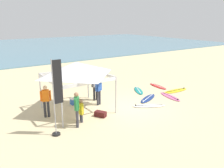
{
  "coord_description": "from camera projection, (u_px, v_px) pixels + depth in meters",
  "views": [
    {
      "loc": [
        -8.02,
        -9.94,
        4.97
      ],
      "look_at": [
        -0.04,
        1.68,
        1.0
      ],
      "focal_mm": 37.32,
      "sensor_mm": 36.0,
      "label": 1
    }
  ],
  "objects": [
    {
      "name": "surfboard_yellow",
      "position": [
        175.0,
        91.0,
        16.51
      ],
      "size": [
        2.18,
        0.67,
        0.19
      ],
      "color": "yellow",
      "rests_on": "ground"
    },
    {
      "name": "surfboard_navy",
      "position": [
        148.0,
        98.0,
        14.93
      ],
      "size": [
        2.04,
        1.36,
        0.19
      ],
      "color": "navy",
      "rests_on": "ground"
    },
    {
      "name": "banner_flag",
      "position": [
        57.0,
        101.0,
        9.95
      ],
      "size": [
        0.6,
        0.36,
        3.4
      ],
      "color": "#99999E",
      "rests_on": "ground"
    },
    {
      "name": "gear_bag_near_tent",
      "position": [
        100.0,
        114.0,
        12.21
      ],
      "size": [
        0.58,
        0.68,
        0.28
      ],
      "primitive_type": "cube",
      "rotation": [
        0.0,
        0.0,
        2.09
      ],
      "color": "#4C1919",
      "rests_on": "ground"
    },
    {
      "name": "surfboard_teal",
      "position": [
        138.0,
        90.0,
        16.56
      ],
      "size": [
        1.32,
        1.84,
        0.19
      ],
      "color": "#19847F",
      "rests_on": "ground"
    },
    {
      "name": "surfboard_pink",
      "position": [
        170.0,
        97.0,
        15.27
      ],
      "size": [
        0.9,
        2.0,
        0.19
      ],
      "color": "pink",
      "rests_on": "ground"
    },
    {
      "name": "person_grey",
      "position": [
        95.0,
        85.0,
        14.45
      ],
      "size": [
        0.55,
        0.24,
        1.71
      ],
      "color": "black",
      "rests_on": "ground"
    },
    {
      "name": "surfboard_white",
      "position": [
        149.0,
        106.0,
        13.65
      ],
      "size": [
        1.93,
        1.4,
        0.19
      ],
      "color": "white",
      "rests_on": "ground"
    },
    {
      "name": "sea",
      "position": [
        8.0,
        48.0,
        39.92
      ],
      "size": [
        80.0,
        36.0,
        0.1
      ],
      "primitive_type": "cube",
      "color": "#568499",
      "rests_on": "ground"
    },
    {
      "name": "person_blue",
      "position": [
        99.0,
        89.0,
        13.68
      ],
      "size": [
        0.52,
        0.33,
        1.71
      ],
      "color": "#383842",
      "rests_on": "ground"
    },
    {
      "name": "surfboard_red",
      "position": [
        158.0,
        86.0,
        17.61
      ],
      "size": [
        0.69,
        1.85,
        0.19
      ],
      "color": "red",
      "rests_on": "ground"
    },
    {
      "name": "person_yellow",
      "position": [
        81.0,
        109.0,
        11.47
      ],
      "size": [
        0.32,
        0.53,
        1.2
      ],
      "color": "#383842",
      "rests_on": "ground"
    },
    {
      "name": "ground_plane",
      "position": [
        129.0,
        107.0,
        13.6
      ],
      "size": [
        80.0,
        80.0,
        0.0
      ],
      "primitive_type": "plane",
      "color": "beige"
    },
    {
      "name": "canopy_tent",
      "position": [
        76.0,
        69.0,
        12.44
      ],
      "size": [
        3.19,
        3.19,
        2.75
      ],
      "color": "#B7B7BC",
      "rests_on": "ground"
    },
    {
      "name": "cooler_box",
      "position": [
        75.0,
        101.0,
        13.98
      ],
      "size": [
        0.5,
        0.36,
        0.39
      ],
      "color": "#2D60B7",
      "rests_on": "ground"
    },
    {
      "name": "person_green",
      "position": [
        77.0,
        107.0,
        10.85
      ],
      "size": [
        0.36,
        0.5,
        1.71
      ],
      "color": "#383842",
      "rests_on": "ground"
    },
    {
      "name": "person_orange",
      "position": [
        46.0,
        99.0,
        11.94
      ],
      "size": [
        0.53,
        0.32,
        1.71
      ],
      "color": "#2D2D33",
      "rests_on": "ground"
    }
  ]
}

